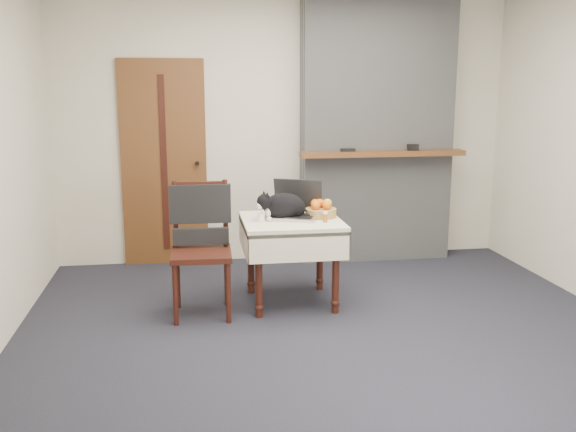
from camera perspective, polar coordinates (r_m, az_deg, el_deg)
name	(u,v)px	position (r m, az deg, el deg)	size (l,w,h in m)	color
ground	(327,328)	(4.80, 3.45, -9.89)	(4.50, 4.50, 0.00)	black
room_shell	(316,84)	(4.92, 2.52, 11.66)	(4.52, 4.01, 2.61)	beige
door	(164,163)	(6.38, -10.96, 4.61)	(0.82, 0.10, 2.00)	brown
chimney	(377,131)	(6.50, 7.88, 7.47)	(1.62, 0.48, 2.60)	gray
side_table	(291,233)	(5.16, 0.30, -1.50)	(0.78, 0.78, 0.70)	black
laptop	(295,208)	(5.20, 0.64, 0.72)	(0.51, 0.48, 0.30)	#B7B7BC
cat	(285,206)	(5.12, -0.30, 0.87)	(0.51, 0.28, 0.24)	black
cream_jar	(261,217)	(5.04, -2.40, -0.13)	(0.06, 0.06, 0.07)	white
pill_bottle	(325,217)	(5.02, 3.33, -0.08)	(0.04, 0.04, 0.08)	#A25913
fruit_basket	(321,210)	(5.21, 2.94, 0.53)	(0.25, 0.25, 0.14)	#AF8B46
desk_clutter	(315,216)	(5.23, 2.42, -0.02)	(0.15, 0.02, 0.01)	black
chair	(201,230)	(5.01, -7.76, -1.20)	(0.48, 0.47, 1.03)	black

